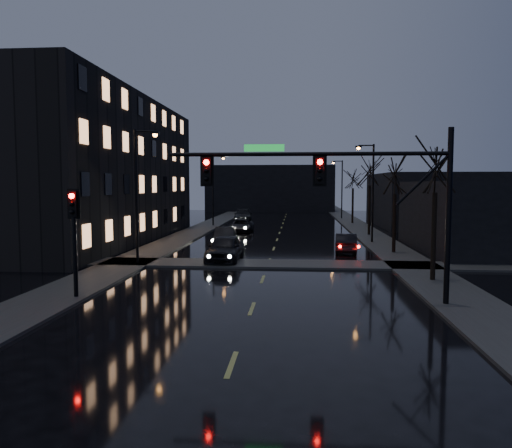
% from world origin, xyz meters
% --- Properties ---
extents(ground, '(160.00, 160.00, 0.00)m').
position_xyz_m(ground, '(0.00, 0.00, 0.00)').
color(ground, black).
rests_on(ground, ground).
extents(sidewalk_left, '(3.00, 140.00, 0.12)m').
position_xyz_m(sidewalk_left, '(-8.50, 35.00, 0.06)').
color(sidewalk_left, '#2D2D2B').
rests_on(sidewalk_left, ground).
extents(sidewalk_right, '(3.00, 140.00, 0.12)m').
position_xyz_m(sidewalk_right, '(8.50, 35.00, 0.06)').
color(sidewalk_right, '#2D2D2B').
rests_on(sidewalk_right, ground).
extents(sidewalk_cross, '(40.00, 3.00, 0.12)m').
position_xyz_m(sidewalk_cross, '(0.00, 18.50, 0.06)').
color(sidewalk_cross, '#2D2D2B').
rests_on(sidewalk_cross, ground).
extents(apartment_block, '(12.00, 30.00, 12.00)m').
position_xyz_m(apartment_block, '(-16.50, 30.00, 6.00)').
color(apartment_block, black).
rests_on(apartment_block, ground).
extents(commercial_right_near, '(10.00, 14.00, 5.00)m').
position_xyz_m(commercial_right_near, '(15.50, 26.00, 2.50)').
color(commercial_right_near, black).
rests_on(commercial_right_near, ground).
extents(commercial_right_far, '(12.00, 18.00, 6.00)m').
position_xyz_m(commercial_right_far, '(17.00, 48.00, 3.00)').
color(commercial_right_far, black).
rests_on(commercial_right_far, ground).
extents(far_block, '(22.00, 10.00, 8.00)m').
position_xyz_m(far_block, '(-3.00, 78.00, 4.00)').
color(far_block, black).
rests_on(far_block, ground).
extents(signal_mast, '(11.11, 0.41, 7.00)m').
position_xyz_m(signal_mast, '(3.85, 9.00, 4.87)').
color(signal_mast, black).
rests_on(signal_mast, ground).
extents(signal_pole_left, '(0.35, 0.41, 4.53)m').
position_xyz_m(signal_pole_left, '(-7.50, 8.99, 3.01)').
color(signal_pole_left, black).
rests_on(signal_pole_left, ground).
extents(tree_near, '(3.52, 3.52, 8.08)m').
position_xyz_m(tree_near, '(8.40, 14.00, 6.22)').
color(tree_near, black).
rests_on(tree_near, ground).
extents(tree_mid_a, '(3.30, 3.30, 7.58)m').
position_xyz_m(tree_mid_a, '(8.40, 24.00, 5.83)').
color(tree_mid_a, black).
rests_on(tree_mid_a, ground).
extents(tree_mid_b, '(3.74, 3.74, 8.59)m').
position_xyz_m(tree_mid_b, '(8.40, 36.00, 6.61)').
color(tree_mid_b, black).
rests_on(tree_mid_b, ground).
extents(tree_far, '(3.43, 3.43, 7.88)m').
position_xyz_m(tree_far, '(8.40, 50.00, 6.06)').
color(tree_far, black).
rests_on(tree_far, ground).
extents(streetlight_l_near, '(1.53, 0.28, 8.00)m').
position_xyz_m(streetlight_l_near, '(-7.58, 18.00, 4.77)').
color(streetlight_l_near, black).
rests_on(streetlight_l_near, ground).
extents(streetlight_l_far, '(1.53, 0.28, 8.00)m').
position_xyz_m(streetlight_l_far, '(-7.58, 45.00, 4.77)').
color(streetlight_l_far, black).
rests_on(streetlight_l_far, ground).
extents(streetlight_r_mid, '(1.53, 0.28, 8.00)m').
position_xyz_m(streetlight_r_mid, '(7.58, 30.00, 4.77)').
color(streetlight_r_mid, black).
rests_on(streetlight_r_mid, ground).
extents(streetlight_r_far, '(1.53, 0.28, 8.00)m').
position_xyz_m(streetlight_r_far, '(7.58, 58.00, 4.77)').
color(streetlight_r_far, black).
rests_on(streetlight_r_far, ground).
extents(oncoming_car_a, '(2.09, 4.94, 1.67)m').
position_xyz_m(oncoming_car_a, '(-2.74, 19.53, 0.83)').
color(oncoming_car_a, black).
rests_on(oncoming_car_a, ground).
extents(oncoming_car_b, '(1.83, 4.47, 1.44)m').
position_xyz_m(oncoming_car_b, '(-3.89, 27.47, 0.72)').
color(oncoming_car_b, black).
rests_on(oncoming_car_b, ground).
extents(oncoming_car_c, '(2.18, 4.65, 1.29)m').
position_xyz_m(oncoming_car_c, '(-3.82, 38.43, 0.64)').
color(oncoming_car_c, black).
rests_on(oncoming_car_c, ground).
extents(oncoming_car_d, '(2.75, 5.69, 1.60)m').
position_xyz_m(oncoming_car_d, '(-5.17, 52.37, 0.80)').
color(oncoming_car_d, black).
rests_on(oncoming_car_d, ground).
extents(lead_car, '(1.79, 4.23, 1.36)m').
position_xyz_m(lead_car, '(5.16, 24.28, 0.68)').
color(lead_car, black).
rests_on(lead_car, ground).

